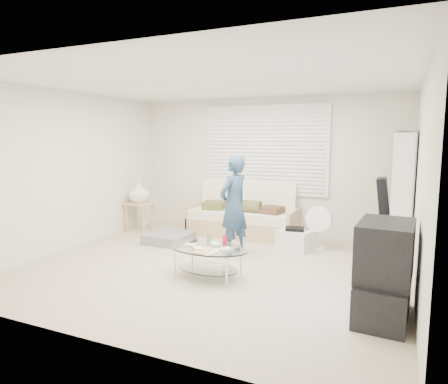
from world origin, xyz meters
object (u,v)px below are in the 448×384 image
at_px(bookshelf, 402,195).
at_px(coffee_table, 208,253).
at_px(tv_unit, 384,272).
at_px(futon_sofa, 242,218).

xyz_separation_m(bookshelf, coffee_table, (-2.21, -1.98, -0.61)).
relative_size(bookshelf, coffee_table, 1.71).
relative_size(bookshelf, tv_unit, 1.93).
xyz_separation_m(bookshelf, tv_unit, (-0.13, -2.31, -0.47)).
relative_size(futon_sofa, coffee_table, 1.81).
bearing_deg(coffee_table, bookshelf, 41.94).
bearing_deg(tv_unit, futon_sofa, 134.05).
bearing_deg(bookshelf, tv_unit, -93.10).
relative_size(tv_unit, coffee_table, 0.88).
relative_size(futon_sofa, bookshelf, 1.06).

